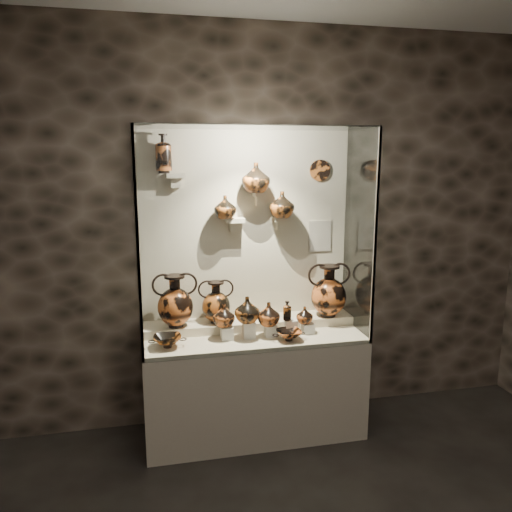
{
  "coord_description": "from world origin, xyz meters",
  "views": [
    {
      "loc": [
        -0.77,
        -1.42,
        2.2
      ],
      "look_at": [
        0.02,
        2.19,
        1.45
      ],
      "focal_mm": 35.0,
      "sensor_mm": 36.0,
      "label": 1
    }
  ],
  "objects": [
    {
      "name": "kylix_left",
      "position": [
        -0.67,
        2.07,
        0.88
      ],
      "size": [
        0.31,
        0.27,
        0.11
      ],
      "primitive_type": null,
      "rotation": [
        0.0,
        0.0,
        -0.22
      ],
      "color": "#A1511C",
      "rests_on": "front_tier"
    },
    {
      "name": "lekythos_tall",
      "position": [
        -0.64,
        2.39,
        2.23
      ],
      "size": [
        0.16,
        0.16,
        0.33
      ],
      "primitive_type": null,
      "rotation": [
        0.0,
        0.0,
        -0.28
      ],
      "color": "#BD5A24",
      "rests_on": "bracket_ul"
    },
    {
      "name": "bracket_cb",
      "position": [
        0.1,
        2.42,
        1.9
      ],
      "size": [
        0.1,
        0.12,
        0.04
      ],
      "primitive_type": "cube",
      "color": "#BDB498",
      "rests_on": "back_panel"
    },
    {
      "name": "pedestal_a",
      "position": [
        -0.22,
        2.13,
        0.88
      ],
      "size": [
        0.09,
        0.09,
        0.1
      ],
      "primitive_type": "cube",
      "color": "beige",
      "rests_on": "front_tier"
    },
    {
      "name": "pedestal_d",
      "position": [
        0.28,
        2.13,
        0.89
      ],
      "size": [
        0.09,
        0.09,
        0.12
      ],
      "primitive_type": "cube",
      "color": "beige",
      "rests_on": "front_tier"
    },
    {
      "name": "rear_tier",
      "position": [
        0.0,
        2.35,
        0.85
      ],
      "size": [
        1.7,
        0.25,
        0.1
      ],
      "primitive_type": "cube",
      "color": "beige",
      "rests_on": "plinth"
    },
    {
      "name": "ovoid_vase_c",
      "position": [
        0.27,
        2.37,
        1.82
      ],
      "size": [
        0.25,
        0.25,
        0.2
      ],
      "primitive_type": "imported",
      "rotation": [
        0.0,
        0.0,
        -0.36
      ],
      "color": "#A1511C",
      "rests_on": "bracket_cc"
    },
    {
      "name": "amphora_left",
      "position": [
        -0.59,
        2.31,
        1.11
      ],
      "size": [
        0.41,
        0.41,
        0.41
      ],
      "primitive_type": null,
      "rotation": [
        0.0,
        0.0,
        0.28
      ],
      "color": "#BD5A24",
      "rests_on": "rear_tier"
    },
    {
      "name": "ovoid_vase_b",
      "position": [
        0.06,
        2.36,
        2.03
      ],
      "size": [
        0.27,
        0.27,
        0.23
      ],
      "primitive_type": "imported",
      "rotation": [
        0.0,
        0.0,
        -0.25
      ],
      "color": "#A1511C",
      "rests_on": "bracket_cb"
    },
    {
      "name": "wall_plate",
      "position": [
        0.61,
        2.47,
        2.08
      ],
      "size": [
        0.17,
        0.02,
        0.17
      ],
      "primitive_type": "cylinder",
      "rotation": [
        1.57,
        0.0,
        0.0
      ],
      "color": "#BF6225",
      "rests_on": "back_panel"
    },
    {
      "name": "pedestal_b",
      "position": [
        -0.05,
        2.13,
        0.9
      ],
      "size": [
        0.09,
        0.09,
        0.13
      ],
      "primitive_type": "cube",
      "color": "beige",
      "rests_on": "front_tier"
    },
    {
      "name": "glass_top",
      "position": [
        0.0,
        2.18,
        2.4
      ],
      "size": [
        1.7,
        0.6,
        0.01
      ],
      "primitive_type": "cube",
      "color": "white",
      "rests_on": "back_panel"
    },
    {
      "name": "glass_right",
      "position": [
        0.85,
        2.18,
        1.6
      ],
      "size": [
        0.01,
        0.6,
        1.6
      ],
      "primitive_type": "cube",
      "color": "white",
      "rests_on": "plinth"
    },
    {
      "name": "jug_e",
      "position": [
        0.39,
        2.14,
        0.98
      ],
      "size": [
        0.16,
        0.16,
        0.13
      ],
      "primitive_type": "imported",
      "rotation": [
        0.0,
        0.0,
        -0.29
      ],
      "color": "#BD5A24",
      "rests_on": "pedestal_e"
    },
    {
      "name": "back_panel",
      "position": [
        0.0,
        2.5,
        1.6
      ],
      "size": [
        1.7,
        0.03,
        1.6
      ],
      "primitive_type": "cube",
      "color": "#BDB498",
      "rests_on": "plinth"
    },
    {
      "name": "pedestal_e",
      "position": [
        0.42,
        2.13,
        0.87
      ],
      "size": [
        0.09,
        0.09,
        0.08
      ],
      "primitive_type": "cube",
      "color": "beige",
      "rests_on": "front_tier"
    },
    {
      "name": "plinth",
      "position": [
        0.0,
        2.18,
        0.4
      ],
      "size": [
        1.7,
        0.6,
        0.8
      ],
      "primitive_type": "cube",
      "color": "#BDB498",
      "rests_on": "floor"
    },
    {
      "name": "glass_left",
      "position": [
        -0.85,
        2.18,
        1.6
      ],
      "size": [
        0.01,
        0.6,
        1.6
      ],
      "primitive_type": "cube",
      "color": "white",
      "rests_on": "plinth"
    },
    {
      "name": "wall_back",
      "position": [
        0.0,
        2.5,
        1.6
      ],
      "size": [
        5.0,
        0.02,
        3.2
      ],
      "primitive_type": "cube",
      "color": "black",
      "rests_on": "ground"
    },
    {
      "name": "glass_front",
      "position": [
        0.0,
        1.88,
        1.6
      ],
      "size": [
        1.7,
        0.01,
        1.6
      ],
      "primitive_type": "cube",
      "color": "white",
      "rests_on": "plinth"
    },
    {
      "name": "amphora_right",
      "position": [
        0.65,
        2.3,
        1.12
      ],
      "size": [
        0.35,
        0.35,
        0.43
      ],
      "primitive_type": null,
      "rotation": [
        0.0,
        0.0,
        -0.02
      ],
      "color": "#BD5A24",
      "rests_on": "rear_tier"
    },
    {
      "name": "frame_post_left",
      "position": [
        -0.84,
        1.89,
        1.6
      ],
      "size": [
        0.02,
        0.02,
        1.6
      ],
      "primitive_type": "cube",
      "color": "gray",
      "rests_on": "plinth"
    },
    {
      "name": "lekythos_small",
      "position": [
        0.25,
        2.11,
        1.04
      ],
      "size": [
        0.08,
        0.08,
        0.17
      ],
      "primitive_type": null,
      "rotation": [
        0.0,
        0.0,
        -0.03
      ],
      "color": "#A1511C",
      "rests_on": "pedestal_d"
    },
    {
      "name": "kylix_right",
      "position": [
        0.23,
        2.01,
        0.88
      ],
      "size": [
        0.26,
        0.23,
        0.1
      ],
      "primitive_type": null,
      "rotation": [
        0.0,
        0.0,
        -0.1
      ],
      "color": "#BD5A24",
      "rests_on": "front_tier"
    },
    {
      "name": "info_placard",
      "position": [
        0.62,
        2.47,
        1.54
      ],
      "size": [
        0.19,
        0.01,
        0.26
      ],
      "primitive_type": "cube",
      "color": "beige",
      "rests_on": "back_panel"
    },
    {
      "name": "ovoid_vase_a",
      "position": [
        -0.18,
        2.38,
        1.81
      ],
      "size": [
        0.21,
        0.21,
        0.18
      ],
      "primitive_type": "imported",
      "rotation": [
        0.0,
        0.0,
        0.24
      ],
      "color": "#A1511C",
      "rests_on": "bracket_ca"
    },
    {
      "name": "jug_a",
      "position": [
        -0.24,
        2.15,
        1.02
      ],
      "size": [
        0.19,
        0.19,
        0.17
      ],
      "primitive_type": "imported",
      "rotation": [
        0.0,
        0.0,
        0.15
      ],
      "color": "#BD5A24",
      "rests_on": "pedestal_a"
    },
    {
      "name": "jug_c",
      "position": [
        0.1,
        2.12,
        1.01
      ],
      "size": [
        0.19,
        0.19,
        0.18
      ],
      "primitive_type": "imported",
      "rotation": [
        0.0,
        0.0,
        0.1
      ],
      "color": "#BD5A24",
      "rests_on": "pedestal_c"
    },
    {
      "name": "pedestal_c",
      "position": [
        0.12,
        2.13,
        0.88
      ],
      "size": [
        0.09,
        0.09,
        0.09
      ],
      "primitive_type": "cube",
      "color": "beige",
      "rests_on": "front_tier"
    },
    {
      "name": "bracket_ca",
      "position": [
        -0.1,
        2.42,
        1.7
      ],
      "size": [
        0.14,
        0.12,
        0.04
      ],
      "primitive_type": "cube",
      "color": "#BDB498",
      "rests_on": "back_panel"
    },
    {
      "name": "frame_post_right",
      "position": [
        0.84,
        1.89,
        1.6
      ],
      "size": [
        0.02,
        0.02,
        1.6
      ],
      "primitive_type": "cube",
      "color": "gray",
      "rests_on": "plinth"
    },
    {
      "name": "amphora_mid",
      "position": [
        -0.27,
        2.34,
        1.07
      ],
      "size": [
        0.32,
        0.32,
        0.34
      ],
      "primitive_type": null,
      "rotation": [
        0.0,
        0.0,
        -0.21
      ],
      "color": "#A1511C",
      "rests_on": "rear_tier"
    },
    {
      "name": "bracket_ul",
      "position": [
        -0.55,
        2.42,
        2.05
      ],
      "size": [
        0.14,
        0.12,
        0.04
      ],
      "primitive_type": "cube",
      "color": "#BDB498",
      "rests_on": "back_panel"
    },
    {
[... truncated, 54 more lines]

